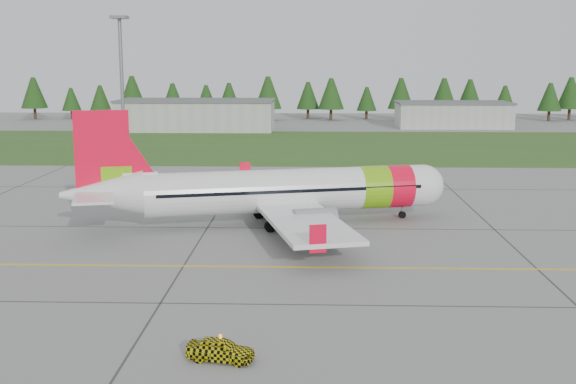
{
  "coord_description": "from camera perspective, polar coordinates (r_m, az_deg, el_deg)",
  "views": [
    {
      "loc": [
        -5.96,
        -41.32,
        14.44
      ],
      "look_at": [
        -7.89,
        18.84,
        3.44
      ],
      "focal_mm": 45.0,
      "sensor_mm": 36.0,
      "label": 1
    }
  ],
  "objects": [
    {
      "name": "ground",
      "position": [
        44.18,
        9.6,
        -8.87
      ],
      "size": [
        320.0,
        320.0,
        0.0
      ],
      "primitive_type": "plane",
      "color": "gray",
      "rests_on": "ground"
    },
    {
      "name": "hangar_west",
      "position": [
        153.65,
        -7.21,
        6.0
      ],
      "size": [
        32.0,
        14.0,
        6.0
      ],
      "primitive_type": "cube",
      "color": "#A8A8A3",
      "rests_on": "ground"
    },
    {
      "name": "grass_strip",
      "position": [
        124.31,
        4.58,
        3.66
      ],
      "size": [
        320.0,
        50.0,
        0.03
      ],
      "primitive_type": "cube",
      "color": "#30561E",
      "rests_on": "ground"
    },
    {
      "name": "taxi_guideline",
      "position": [
        51.73,
        8.42,
        -5.95
      ],
      "size": [
        120.0,
        0.25,
        0.02
      ],
      "primitive_type": "cube",
      "color": "gold",
      "rests_on": "ground"
    },
    {
      "name": "treeline",
      "position": [
        179.67,
        3.77,
        7.32
      ],
      "size": [
        160.0,
        8.0,
        10.0
      ],
      "primitive_type": null,
      "color": "#1C3F14",
      "rests_on": "ground"
    },
    {
      "name": "service_van",
      "position": [
        100.41,
        -14.87,
        3.07
      ],
      "size": [
        1.73,
        1.64,
        4.63
      ],
      "primitive_type": "imported",
      "rotation": [
        0.0,
        0.0,
        0.08
      ],
      "color": "silver",
      "rests_on": "ground"
    },
    {
      "name": "aircraft",
      "position": [
        64.05,
        -0.64,
        0.06
      ],
      "size": [
        33.74,
        31.74,
        10.39
      ],
      "rotation": [
        0.0,
        0.0,
        0.25
      ],
      "color": "white",
      "rests_on": "ground"
    },
    {
      "name": "follow_me_car",
      "position": [
        35.7,
        -5.38,
        -10.64
      ],
      "size": [
        1.39,
        1.55,
        3.35
      ],
      "primitive_type": "imported",
      "rotation": [
        0.0,
        0.0,
        1.37
      ],
      "color": "yellow",
      "rests_on": "ground"
    },
    {
      "name": "floodlight_mast",
      "position": [
        102.78,
        -12.96,
        7.62
      ],
      "size": [
        0.5,
        0.5,
        20.0
      ],
      "primitive_type": "cylinder",
      "color": "slate",
      "rests_on": "ground"
    },
    {
      "name": "hangar_east",
      "position": [
        162.73,
        12.87,
        5.92
      ],
      "size": [
        24.0,
        12.0,
        5.2
      ],
      "primitive_type": "cube",
      "color": "#A8A8A3",
      "rests_on": "ground"
    }
  ]
}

